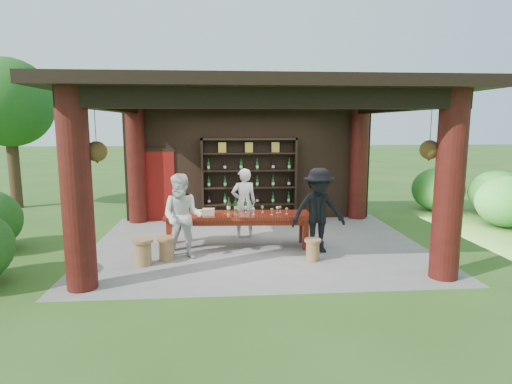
{
  "coord_description": "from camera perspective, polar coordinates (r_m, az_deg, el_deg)",
  "views": [
    {
      "loc": [
        -0.79,
        -9.46,
        2.73
      ],
      "look_at": [
        0.0,
        0.4,
        1.15
      ],
      "focal_mm": 30.0,
      "sensor_mm": 36.0,
      "label": 1
    }
  ],
  "objects": [
    {
      "name": "guest_man",
      "position": [
        9.19,
        8.32,
        -2.45
      ],
      "size": [
        1.23,
        0.78,
        1.82
      ],
      "primitive_type": "imported",
      "rotation": [
        0.0,
        0.0,
        0.09
      ],
      "color": "black",
      "rests_on": "ground"
    },
    {
      "name": "wine_shelf",
      "position": [
        12.03,
        -0.92,
        1.66
      ],
      "size": [
        2.67,
        0.41,
        2.35
      ],
      "color": "black",
      "rests_on": "ground"
    },
    {
      "name": "trees",
      "position": [
        12.17,
        18.66,
        11.61
      ],
      "size": [
        20.0,
        10.5,
        4.8
      ],
      "color": "#3F2819",
      "rests_on": "ground"
    },
    {
      "name": "host",
      "position": [
        10.32,
        -1.63,
        -1.48
      ],
      "size": [
        0.66,
        0.48,
        1.68
      ],
      "primitive_type": "imported",
      "rotation": [
        0.0,
        0.0,
        3.28
      ],
      "color": "silver",
      "rests_on": "ground"
    },
    {
      "name": "ground",
      "position": [
        9.87,
        0.19,
        -6.97
      ],
      "size": [
        90.0,
        90.0,
        0.0
      ],
      "primitive_type": "plane",
      "color": "#2D5119",
      "rests_on": "ground"
    },
    {
      "name": "stool_near_left",
      "position": [
        8.88,
        -11.87,
        -7.31
      ],
      "size": [
        0.37,
        0.37,
        0.48
      ],
      "rotation": [
        0.0,
        0.0,
        -0.07
      ],
      "color": "brown",
      "rests_on": "ground"
    },
    {
      "name": "guest_woman",
      "position": [
        8.8,
        -9.77,
        -3.24
      ],
      "size": [
        0.94,
        0.79,
        1.75
      ],
      "primitive_type": "imported",
      "rotation": [
        0.0,
        0.0,
        -0.16
      ],
      "color": "silver",
      "rests_on": "ground"
    },
    {
      "name": "stool_near_right",
      "position": [
        8.76,
        7.57,
        -7.55
      ],
      "size": [
        0.34,
        0.34,
        0.45
      ],
      "rotation": [
        0.0,
        0.0,
        0.08
      ],
      "color": "brown",
      "rests_on": "ground"
    },
    {
      "name": "table_bottles",
      "position": [
        9.81,
        -2.61,
        -1.66
      ],
      "size": [
        0.46,
        0.14,
        0.31
      ],
      "color": "#194C1E",
      "rests_on": "tasting_table"
    },
    {
      "name": "stool_far_left",
      "position": [
        8.68,
        -14.83,
        -7.65
      ],
      "size": [
        0.4,
        0.4,
        0.52
      ],
      "rotation": [
        0.0,
        0.0,
        -0.26
      ],
      "color": "brown",
      "rests_on": "ground"
    },
    {
      "name": "napkin_basket",
      "position": [
        9.45,
        -6.35,
        -2.64
      ],
      "size": [
        0.27,
        0.19,
        0.14
      ],
      "primitive_type": "cube",
      "rotation": [
        0.0,
        0.0,
        -0.05
      ],
      "color": "#BF6672",
      "rests_on": "tasting_table"
    },
    {
      "name": "table_glasses",
      "position": [
        9.57,
        1.63,
        -2.41
      ],
      "size": [
        0.97,
        0.37,
        0.15
      ],
      "color": "silver",
      "rests_on": "tasting_table"
    },
    {
      "name": "shrubs",
      "position": [
        10.89,
        11.69,
        -2.56
      ],
      "size": [
        14.95,
        7.22,
        1.36
      ],
      "color": "#194C14",
      "rests_on": "ground"
    },
    {
      "name": "tasting_table",
      "position": [
        9.57,
        -2.42,
        -3.59
      ],
      "size": [
        3.24,
        0.99,
        0.75
      ],
      "rotation": [
        0.0,
        0.0,
        -0.05
      ],
      "color": "#63180E",
      "rests_on": "ground"
    },
    {
      "name": "pavilion",
      "position": [
        9.93,
        -0.09,
        5.62
      ],
      "size": [
        7.5,
        6.0,
        3.6
      ],
      "color": "slate",
      "rests_on": "ground"
    }
  ]
}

